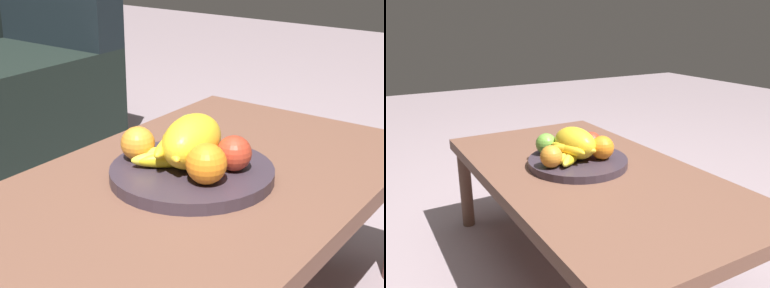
# 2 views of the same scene
# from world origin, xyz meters

# --- Properties ---
(ground_plane) EXTENTS (8.00, 8.00, 0.00)m
(ground_plane) POSITION_xyz_m (0.00, 0.00, 0.00)
(ground_plane) COLOR gray
(coffee_table) EXTENTS (1.17, 0.63, 0.38)m
(coffee_table) POSITION_xyz_m (0.00, 0.00, 0.34)
(coffee_table) COLOR brown
(coffee_table) RESTS_ON ground_plane
(fruit_bowl) EXTENTS (0.33, 0.33, 0.03)m
(fruit_bowl) POSITION_xyz_m (0.06, 0.01, 0.39)
(fruit_bowl) COLOR #362B35
(fruit_bowl) RESTS_ON coffee_table
(melon_large_front) EXTENTS (0.19, 0.13, 0.10)m
(melon_large_front) POSITION_xyz_m (0.07, 0.02, 0.46)
(melon_large_front) COLOR yellow
(melon_large_front) RESTS_ON fruit_bowl
(orange_front) EXTENTS (0.08, 0.08, 0.08)m
(orange_front) POSITION_xyz_m (0.01, -0.05, 0.44)
(orange_front) COLOR orange
(orange_front) RESTS_ON fruit_bowl
(orange_left) EXTENTS (0.07, 0.07, 0.07)m
(orange_left) POSITION_xyz_m (0.03, 0.13, 0.44)
(orange_left) COLOR orange
(orange_left) RESTS_ON fruit_bowl
(apple_front) EXTENTS (0.07, 0.07, 0.07)m
(apple_front) POSITION_xyz_m (0.15, 0.08, 0.44)
(apple_front) COLOR #6DA83C
(apple_front) RESTS_ON fruit_bowl
(apple_left) EXTENTS (0.07, 0.07, 0.07)m
(apple_left) POSITION_xyz_m (0.10, -0.06, 0.44)
(apple_left) COLOR #B53722
(apple_left) RESTS_ON fruit_bowl
(banana_bunch) EXTENTS (0.15, 0.16, 0.06)m
(banana_bunch) POSITION_xyz_m (0.04, 0.05, 0.43)
(banana_bunch) COLOR yellow
(banana_bunch) RESTS_ON fruit_bowl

